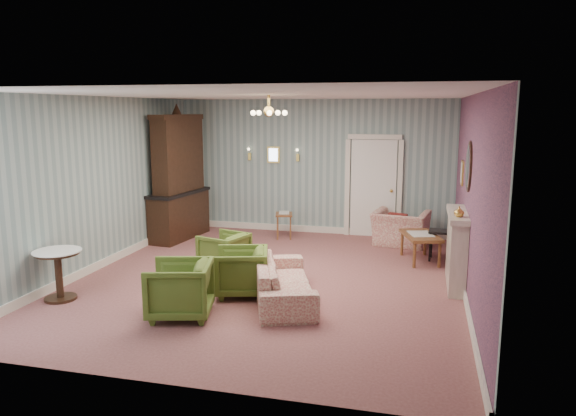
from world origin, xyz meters
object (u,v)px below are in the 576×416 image
(olive_chair_b, at_px, (241,269))
(sofa_chintz, at_px, (283,274))
(fireplace, at_px, (457,249))
(coffee_table, at_px, (420,248))
(wingback_chair, at_px, (401,222))
(side_table_black, at_px, (439,245))
(olive_chair_a, at_px, (179,287))
(dresser, at_px, (178,174))
(olive_chair_c, at_px, (224,250))
(pedestal_table, at_px, (59,275))

(olive_chair_b, relative_size, sofa_chintz, 0.39)
(fireplace, bearing_deg, coffee_table, 113.13)
(wingback_chair, height_order, side_table_black, wingback_chair)
(olive_chair_a, bearing_deg, olive_chair_b, 139.24)
(wingback_chair, relative_size, coffee_table, 1.07)
(coffee_table, bearing_deg, fireplace, -66.87)
(olive_chair_a, distance_m, dresser, 4.61)
(fireplace, bearing_deg, olive_chair_c, -178.75)
(sofa_chintz, bearing_deg, olive_chair_b, 64.87)
(coffee_table, bearing_deg, side_table_black, 20.76)
(olive_chair_a, xyz_separation_m, fireplace, (3.57, 2.21, 0.17))
(pedestal_table, bearing_deg, sofa_chintz, 14.08)
(olive_chair_a, height_order, olive_chair_c, olive_chair_a)
(dresser, distance_m, pedestal_table, 4.03)
(olive_chair_b, height_order, pedestal_table, olive_chair_b)
(olive_chair_a, relative_size, dresser, 0.30)
(fireplace, height_order, pedestal_table, fireplace)
(wingback_chair, height_order, pedestal_table, wingback_chair)
(olive_chair_b, height_order, wingback_chair, wingback_chair)
(coffee_table, distance_m, side_table_black, 0.36)
(dresser, xyz_separation_m, coffee_table, (4.94, -0.60, -1.12))
(sofa_chintz, xyz_separation_m, coffee_table, (1.87, 2.53, -0.13))
(olive_chair_a, distance_m, fireplace, 4.20)
(olive_chair_a, height_order, side_table_black, olive_chair_a)
(olive_chair_b, height_order, side_table_black, olive_chair_b)
(sofa_chintz, xyz_separation_m, fireplace, (2.41, 1.26, 0.20))
(olive_chair_a, xyz_separation_m, olive_chair_b, (0.50, 1.02, -0.03))
(olive_chair_b, xyz_separation_m, wingback_chair, (2.13, 3.59, 0.08))
(dresser, bearing_deg, olive_chair_b, -44.67)
(olive_chair_c, bearing_deg, dresser, -121.37)
(olive_chair_a, bearing_deg, side_table_black, 122.61)
(olive_chair_c, height_order, dresser, dresser)
(fireplace, xyz_separation_m, pedestal_table, (-5.51, -2.04, -0.21))
(olive_chair_c, bearing_deg, pedestal_table, -24.84)
(wingback_chair, distance_m, coffee_table, 1.21)
(sofa_chintz, bearing_deg, olive_chair_c, 29.40)
(olive_chair_b, xyz_separation_m, sofa_chintz, (0.65, -0.07, 0.00))
(fireplace, height_order, side_table_black, fireplace)
(olive_chair_a, bearing_deg, coffee_table, 124.57)
(dresser, height_order, fireplace, dresser)
(sofa_chintz, height_order, dresser, dresser)
(olive_chair_c, relative_size, dresser, 0.26)
(olive_chair_b, relative_size, wingback_chair, 0.73)
(coffee_table, bearing_deg, olive_chair_c, -157.18)
(olive_chair_a, height_order, dresser, dresser)
(sofa_chintz, xyz_separation_m, pedestal_table, (-3.10, -0.78, -0.02))
(wingback_chair, distance_m, side_table_black, 1.25)
(wingback_chair, height_order, fireplace, fireplace)
(olive_chair_b, bearing_deg, olive_chair_c, -164.18)
(olive_chair_b, bearing_deg, coffee_table, 118.24)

